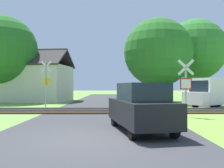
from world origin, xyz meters
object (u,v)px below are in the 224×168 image
Objects in this scene: tree_right at (159,53)px; house at (38,82)px; stop_sign_near at (187,85)px; crossing_sign_far at (47,81)px; tree_left at (3,50)px; tree_far at (196,50)px; mail_truck at (216,92)px; parked_car at (142,107)px.

house is at bearing 170.93° from tree_right.
crossing_sign_far is (-8.94, 5.26, 0.30)m from stop_sign_near.
house is 0.86× the size of tree_left.
house is at bearing -176.80° from tree_far.
crossing_sign_far is at bearing -16.62° from stop_sign_near.
tree_right is 1.68× the size of mail_truck.
tree_left is 21.06m from tree_far.
stop_sign_near is 19.98m from tree_left.
stop_sign_near reaches higher than mail_truck.
stop_sign_near is 12.38m from tree_right.
tree_far is at bearing 55.02° from parked_car.
tree_left reaches higher than house.
crossing_sign_far reaches higher than stop_sign_near.
crossing_sign_far is at bearing -146.14° from tree_far.
tree_far is (17.81, 1.00, 3.69)m from house.
tree_far is 21.58m from parked_car.
tree_right reaches higher than parked_car.
tree_right is at bearing -1.35° from tree_left.
stop_sign_near is 0.34× the size of tree_far.
tree_far reaches higher than house.
tree_left is at bearing -172.66° from tree_far.
crossing_sign_far is 12.11m from tree_right.
tree_left is at bearing -24.88° from stop_sign_near.
parked_car is at bearing -102.67° from tree_right.
tree_right reaches higher than mail_truck.
crossing_sign_far is 0.38× the size of tree_far.
stop_sign_near is at bearing 110.93° from mail_truck.
parked_car is at bearing 69.36° from stop_sign_near.
tree_left is at bearing -143.64° from house.
crossing_sign_far is 9.34m from house.
parked_car is at bearing -55.41° from house.
tree_right is at bearing -9.12° from mail_truck.
tree_far is 5.77m from tree_right.
tree_left is (-15.34, 12.29, 3.62)m from stop_sign_near.
tree_far is at bearing 7.34° from tree_left.
tree_far is 10.84m from mail_truck.
crossing_sign_far is 12.72m from mail_truck.
tree_right reaches higher than house.
stop_sign_near is 16.47m from tree_far.
house is 18.22m from tree_far.
mail_truck is 11.66m from parked_car.
tree_left is at bearing 115.64° from parked_car.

